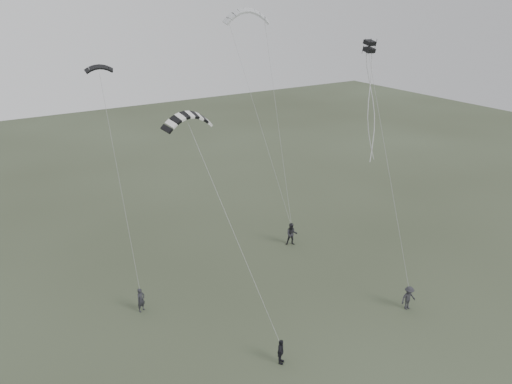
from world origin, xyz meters
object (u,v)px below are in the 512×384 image
kite_dark_small (99,67)px  flyer_center (281,352)px  flyer_left (141,300)px  flyer_right (292,234)px  kite_pale_large (247,10)px  kite_striped (187,115)px  kite_box (369,46)px  flyer_far (409,298)px

kite_dark_small → flyer_center: bearing=-59.7°
flyer_left → flyer_right: flyer_right is taller
kite_pale_large → flyer_center: bearing=-98.3°
kite_striped → kite_box: 12.60m
flyer_left → flyer_right: size_ratio=0.86×
flyer_left → flyer_right: 14.07m
kite_striped → kite_dark_small: bearing=116.6°
flyer_center → kite_box: size_ratio=2.23×
flyer_far → kite_pale_large: size_ratio=0.46×
flyer_left → kite_striped: bearing=-52.5°
flyer_left → flyer_far: flyer_far is taller
kite_dark_small → kite_box: size_ratio=2.33×
kite_striped → flyer_left: bearing=145.1°
kite_dark_small → kite_box: (15.30, -7.00, 0.99)m
flyer_left → kite_box: kite_box is taller
flyer_center → flyer_far: 10.14m
flyer_left → kite_pale_large: size_ratio=0.45×
kite_dark_small → kite_striped: kite_dark_small is taller
kite_dark_small → kite_pale_large: size_ratio=0.44×
kite_pale_large → kite_striped: (-10.24, -10.31, -5.18)m
flyer_far → kite_striped: kite_striped is taller
flyer_right → flyer_far: flyer_right is taller
flyer_far → kite_box: 16.55m
flyer_left → flyer_center: size_ratio=1.08×
kite_pale_large → kite_box: (1.79, -12.06, -1.88)m
flyer_center → flyer_right: bearing=12.1°
kite_box → kite_dark_small: bearing=155.2°
kite_striped → kite_box: bearing=-13.6°
flyer_right → kite_pale_large: (-0.46, 6.18, 17.31)m
flyer_left → flyer_far: size_ratio=0.99×
flyer_center → kite_dark_small: 19.85m
flyer_center → kite_dark_small: (-4.98, 12.46, 14.63)m
flyer_left → kite_dark_small: bearing=68.7°
flyer_left → flyer_center: flyer_left is taller
flyer_center → kite_pale_large: 26.19m
flyer_right → kite_pale_large: bearing=126.0°
flyer_right → flyer_center: (-9.00, -11.34, -0.19)m
kite_dark_small → kite_pale_large: (13.51, 5.06, 2.87)m
kite_dark_small → kite_pale_large: 14.71m
flyer_center → kite_pale_large: (8.53, 17.52, 17.50)m
flyer_left → flyer_center: (4.88, -9.01, -0.06)m
kite_striped → flyer_far: bearing=-37.3°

